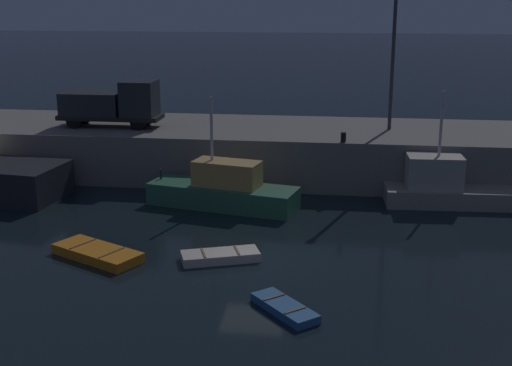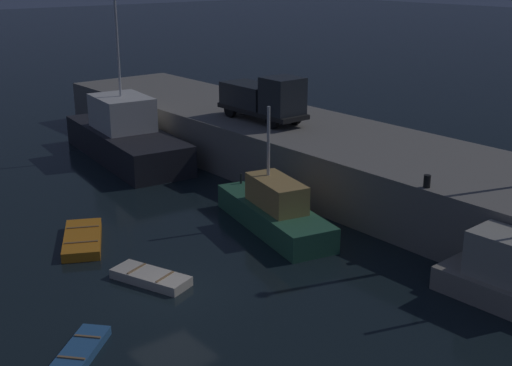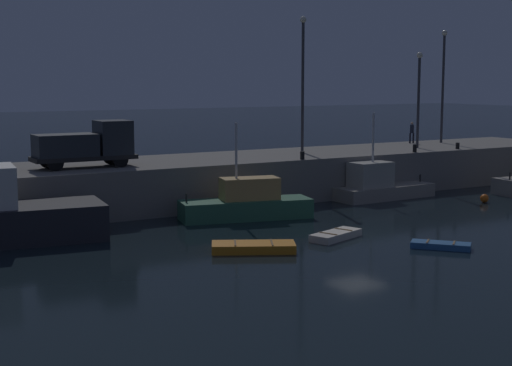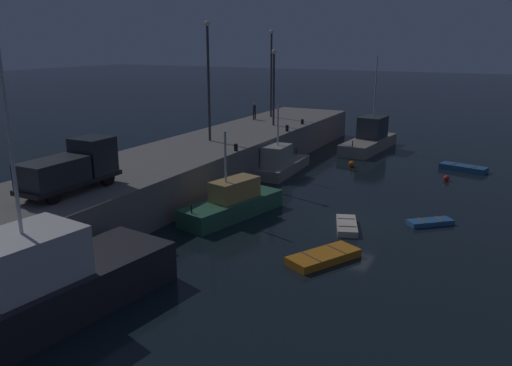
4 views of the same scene
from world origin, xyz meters
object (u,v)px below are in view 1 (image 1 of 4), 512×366
at_px(rowboat_white_mid, 98,253).
at_px(lamp_post_west, 394,33).
at_px(dinghy_red_small, 285,308).
at_px(utility_truck, 113,104).
at_px(fishing_trawler_red, 224,190).
at_px(dinghy_orange_near, 220,256).
at_px(fishing_boat_white, 449,188).
at_px(bollard_east, 343,137).

height_order(rowboat_white_mid, lamp_post_west, lamp_post_west).
distance_m(rowboat_white_mid, dinghy_red_small, 8.74).
xyz_separation_m(rowboat_white_mid, utility_truck, (-3.52, 12.93, 3.89)).
xyz_separation_m(fishing_trawler_red, rowboat_white_mid, (-3.83, -7.37, -0.65)).
bearing_deg(utility_truck, fishing_trawler_red, -37.10).
bearing_deg(fishing_trawler_red, dinghy_red_small, -70.24).
xyz_separation_m(dinghy_orange_near, utility_truck, (-8.44, 12.56, 3.92)).
bearing_deg(fishing_boat_white, dinghy_orange_near, -138.53).
bearing_deg(dinghy_orange_near, fishing_trawler_red, 98.85).
bearing_deg(lamp_post_west, bollard_east, -123.63).
bearing_deg(rowboat_white_mid, dinghy_red_small, -26.04).
bearing_deg(utility_truck, bollard_east, -11.04).
xyz_separation_m(dinghy_red_small, lamp_post_west, (4.27, 18.04, 7.96)).
xyz_separation_m(fishing_boat_white, bollard_east, (-5.33, 1.17, 2.17)).
distance_m(dinghy_orange_near, bollard_east, 11.40).
bearing_deg(bollard_east, utility_truck, 168.96).
height_order(dinghy_orange_near, dinghy_red_small, dinghy_orange_near).
xyz_separation_m(lamp_post_west, bollard_east, (-2.55, -3.83, -5.06)).
bearing_deg(utility_truck, lamp_post_west, 4.64).
distance_m(lamp_post_west, bollard_east, 6.84).
bearing_deg(dinghy_orange_near, utility_truck, 123.91).
bearing_deg(bollard_east, dinghy_red_small, -96.93).
relative_size(fishing_trawler_red, dinghy_red_small, 2.90).
relative_size(fishing_boat_white, dinghy_red_small, 2.72).
bearing_deg(dinghy_red_small, fishing_trawler_red, 109.76).
bearing_deg(rowboat_white_mid, utility_truck, 105.23).
distance_m(fishing_boat_white, dinghy_orange_near, 13.35).
relative_size(utility_truck, bollard_east, 11.43).
bearing_deg(lamp_post_west, dinghy_red_small, -103.33).
relative_size(rowboat_white_mid, utility_truck, 0.69).
relative_size(rowboat_white_mid, lamp_post_west, 0.44).
bearing_deg(dinghy_red_small, dinghy_orange_near, 124.90).
distance_m(dinghy_orange_near, dinghy_red_small, 5.14).
height_order(fishing_trawler_red, dinghy_red_small, fishing_trawler_red).
distance_m(fishing_trawler_red, rowboat_white_mid, 8.33).
xyz_separation_m(dinghy_orange_near, rowboat_white_mid, (-4.92, -0.37, 0.02)).
bearing_deg(dinghy_red_small, lamp_post_west, 76.67).
bearing_deg(fishing_trawler_red, bollard_east, 27.55).
bearing_deg(dinghy_red_small, utility_truck, 124.16).
height_order(rowboat_white_mid, utility_truck, utility_truck).
height_order(lamp_post_west, bollard_east, lamp_post_west).
xyz_separation_m(dinghy_orange_near, lamp_post_west, (7.21, 13.83, 7.93)).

